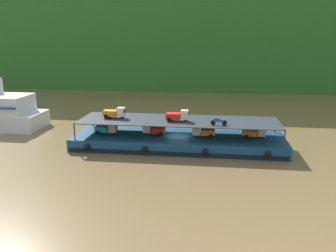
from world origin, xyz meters
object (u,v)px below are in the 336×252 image
motorcycle_upper_port (219,122)px  mini_truck_upper_mid (178,116)px  mini_truck_upper_stern (115,113)px  mini_truck_lower_fore (254,132)px  cargo_barge (178,142)px  mini_truck_lower_mid (203,131)px  mini_truck_lower_stern (107,129)px  mini_truck_lower_aft (154,129)px

motorcycle_upper_port → mini_truck_upper_mid: bearing=163.8°
mini_truck_upper_stern → mini_truck_upper_mid: same height
mini_truck_lower_fore → mini_truck_upper_stern: bearing=-179.4°
cargo_barge → mini_truck_upper_stern: (-8.08, 0.08, 3.44)m
motorcycle_upper_port → mini_truck_lower_fore: bearing=27.4°
cargo_barge → mini_truck_lower_mid: bearing=-2.1°
mini_truck_lower_mid → mini_truck_upper_mid: size_ratio=0.99×
mini_truck_lower_stern → cargo_barge: bearing=1.7°
mini_truck_lower_stern → mini_truck_lower_fore: 18.34m
mini_truck_upper_stern → mini_truck_lower_stern: bearing=-161.0°
cargo_barge → mini_truck_upper_stern: mini_truck_upper_stern is taller
cargo_barge → motorcycle_upper_port: 6.15m
mini_truck_upper_mid → motorcycle_upper_port: bearing=-16.2°
mini_truck_lower_stern → mini_truck_lower_aft: (5.98, 0.37, 0.00)m
mini_truck_upper_mid → mini_truck_upper_stern: bearing=175.5°
mini_truck_lower_aft → mini_truck_upper_stern: mini_truck_upper_stern is taller
mini_truck_lower_stern → mini_truck_upper_stern: size_ratio=0.99×
mini_truck_lower_aft → mini_truck_lower_fore: 12.35m
cargo_barge → mini_truck_lower_mid: mini_truck_lower_mid is taller
mini_truck_lower_stern → motorcycle_upper_port: (13.97, -1.71, 1.74)m
mini_truck_upper_mid → motorcycle_upper_port: 5.12m
mini_truck_lower_fore → mini_truck_lower_mid: bearing=-176.5°
mini_truck_lower_aft → mini_truck_upper_mid: size_ratio=1.00×
cargo_barge → mini_truck_lower_stern: bearing=-178.3°
mini_truck_lower_aft → mini_truck_lower_fore: bearing=0.8°
cargo_barge → mini_truck_upper_mid: size_ratio=9.43×
mini_truck_lower_mid → mini_truck_lower_aft: bearing=178.1°
mini_truck_lower_mid → cargo_barge: bearing=177.9°
mini_truck_lower_mid → mini_truck_upper_stern: bearing=179.0°
mini_truck_lower_fore → mini_truck_upper_mid: 9.51m
cargo_barge → mini_truck_lower_mid: (3.06, -0.11, 1.44)m
mini_truck_upper_stern → mini_truck_upper_mid: (8.04, -0.64, 0.00)m
mini_truck_lower_aft → motorcycle_upper_port: motorcycle_upper_port is taller
mini_truck_upper_stern → mini_truck_lower_fore: bearing=0.6°
mini_truck_lower_mid → mini_truck_upper_mid: bearing=-171.8°
motorcycle_upper_port → cargo_barge: bearing=157.8°
mini_truck_lower_mid → motorcycle_upper_port: (1.82, -1.87, 1.74)m
mini_truck_lower_stern → mini_truck_lower_aft: bearing=3.6°
cargo_barge → mini_truck_lower_fore: size_ratio=9.44×
mini_truck_lower_fore → mini_truck_upper_stern: size_ratio=0.99×
cargo_barge → mini_truck_lower_aft: 3.44m
mini_truck_lower_stern → mini_truck_lower_mid: same height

